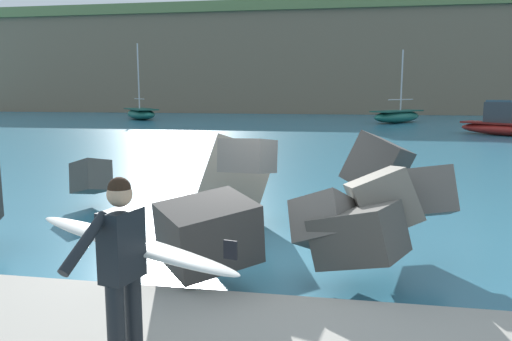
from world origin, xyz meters
TOP-DOWN VIEW (x-y plane):
  - ground_plane at (0.00, 0.00)m, footprint 400.00×400.00m
  - breakwater_jetty at (-0.93, 0.59)m, footprint 29.50×7.02m
  - surfer_with_board at (-0.70, -3.74)m, footprint 2.12×1.37m
  - boat_near_left at (-17.88, 37.15)m, footprint 5.05×5.61m
  - boat_near_centre at (10.41, 25.21)m, footprint 5.36×4.87m
  - boat_mid_left at (5.09, 36.37)m, footprint 5.09×5.80m
  - headland_bluff at (-3.78, 68.57)m, footprint 83.95×36.01m
  - station_building_central at (-5.57, 71.84)m, footprint 7.55×8.24m
  - station_building_east at (-13.72, 73.82)m, footprint 6.06×7.71m

SIDE VIEW (x-z plane):
  - ground_plane at x=0.00m, z-range 0.00..0.00m
  - boat_near_left at x=-17.88m, z-range -2.91..4.03m
  - boat_mid_left at x=5.09m, z-range -2.43..3.56m
  - boat_near_centre at x=10.41m, z-range -0.42..1.70m
  - breakwater_jetty at x=-0.93m, z-range -0.16..2.30m
  - surfer_with_board at x=-0.70m, z-range 0.39..2.16m
  - headland_bluff at x=-3.78m, z-range 0.02..12.79m
  - station_building_central at x=-5.57m, z-range 12.78..19.32m
  - station_building_east at x=-13.72m, z-range 12.78..19.39m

